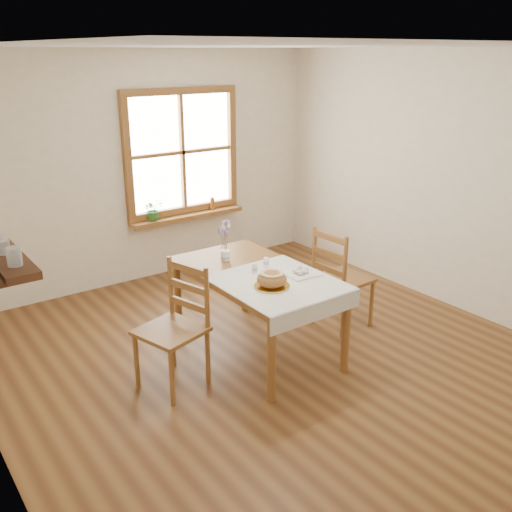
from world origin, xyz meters
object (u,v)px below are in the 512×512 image
at_px(flower_vase, 225,256).
at_px(bread_plate, 272,286).
at_px(chair_right, 343,277).
at_px(dining_table, 256,281).
at_px(chair_left, 171,329).

bearing_deg(flower_vase, bread_plate, -93.12).
xyz_separation_m(chair_right, bread_plate, (-1.08, -0.27, 0.27)).
xyz_separation_m(chair_right, flower_vase, (-1.04, 0.49, 0.29)).
height_order(dining_table, chair_right, chair_right).
bearing_deg(flower_vase, chair_right, -25.02).
bearing_deg(flower_vase, dining_table, -80.73).
relative_size(chair_right, bread_plate, 3.52).
xyz_separation_m(dining_table, flower_vase, (-0.06, 0.39, 0.13)).
bearing_deg(dining_table, chair_right, -5.63).
relative_size(chair_left, flower_vase, 10.74).
bearing_deg(dining_table, flower_vase, 99.27).
bearing_deg(chair_right, dining_table, 81.49).
bearing_deg(chair_right, chair_left, 86.90).
xyz_separation_m(dining_table, chair_right, (0.98, -0.10, -0.16)).
height_order(dining_table, flower_vase, flower_vase).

